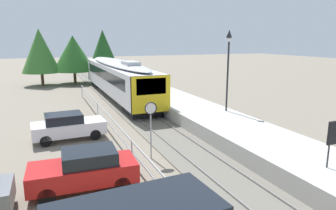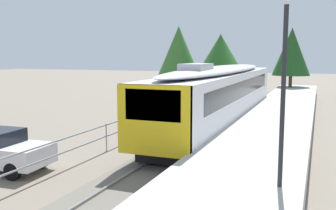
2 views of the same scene
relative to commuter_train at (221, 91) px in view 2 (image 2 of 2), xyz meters
name	(u,v)px [view 2 (image 2 of 2)]	position (x,y,z in m)	size (l,w,h in m)	color
ground_plane	(123,147)	(-3.00, -6.70, -2.15)	(160.00, 160.00, 0.00)	slate
track_rails	(184,152)	(0.00, -6.70, -2.11)	(3.20, 60.00, 0.14)	#6B665B
commuter_train	(221,91)	(0.00, 0.00, 0.00)	(2.82, 20.30, 3.74)	silver
station_platform	(259,150)	(3.25, -6.70, -1.70)	(3.90, 60.00, 0.90)	#B7B5AD
platform_lamp_mid_platform	(285,41)	(4.58, -12.27, 2.47)	(0.34, 0.34, 5.35)	#232328
tree_behind_carpark	(220,60)	(-2.92, 11.56, 1.74)	(5.37, 5.37, 6.15)	brown
tree_behind_station_far	(292,52)	(2.55, 20.51, 2.49)	(3.95, 3.95, 7.16)	brown
tree_distant_left	(179,55)	(-6.83, 11.39, 2.13)	(4.55, 4.55, 6.95)	brown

